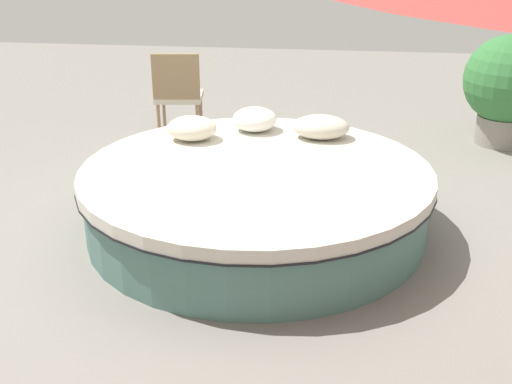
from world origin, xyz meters
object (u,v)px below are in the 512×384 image
Objects in this scene: throw_pillow_1 at (255,119)px; throw_pillow_2 at (192,128)px; planter at (508,85)px; patio_chair at (178,89)px; throw_pillow_0 at (321,127)px; round_bed at (256,197)px.

throw_pillow_1 is 0.93× the size of throw_pillow_2.
throw_pillow_2 is 3.60m from planter.
throw_pillow_1 is 0.61m from throw_pillow_2.
planter is at bearing -3.59° from patio_chair.
planter reaches higher than throw_pillow_0.
round_bed is 6.35× the size of throw_pillow_2.
throw_pillow_2 is 0.36× the size of planter.
throw_pillow_0 is at bearing 9.99° from throw_pillow_2.
throw_pillow_1 is 1.68m from patio_chair.
throw_pillow_0 is 1.24× the size of throw_pillow_1.
throw_pillow_2 is (-1.11, -0.20, 0.00)m from throw_pillow_0.
throw_pillow_1 is at bearing 167.13° from throw_pillow_0.
planter is at bearing 45.71° from round_bed.
round_bed is 3.50m from planter.
planter is (2.56, 1.55, 0.03)m from throw_pillow_1.
round_bed is 2.81× the size of patio_chair.
patio_chair is at bearing 117.81° from round_bed.
round_bed is 6.82× the size of throw_pillow_1.
throw_pillow_2 reaches higher than round_bed.
round_bed is at bearing -81.76° from throw_pillow_1.
patio_chair is at bearing -176.23° from planter.
throw_pillow_0 is 1.13m from throw_pillow_2.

